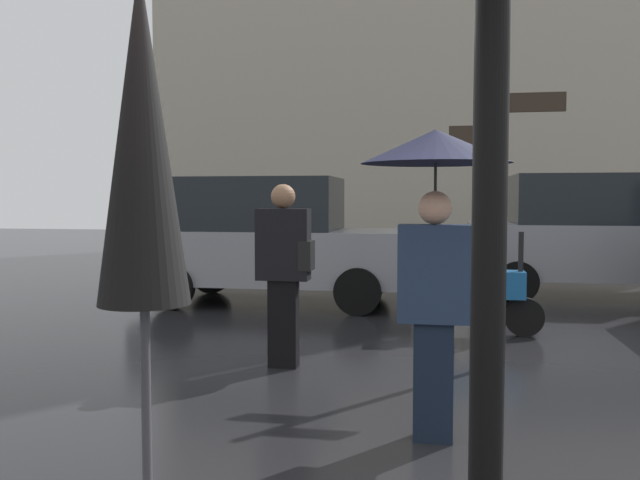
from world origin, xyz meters
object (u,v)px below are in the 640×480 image
pedestrian_with_umbrella (435,200)px  parked_car_right (272,240)px  pedestrian_with_bag (285,264)px  parked_car_left (591,236)px  street_signpost (504,191)px  parked_scooter (476,288)px  folded_patio_umbrella_near (142,176)px

pedestrian_with_umbrella → parked_car_right: pedestrian_with_umbrella is taller
pedestrian_with_bag → parked_car_left: (3.94, 5.38, 0.01)m
parked_car_right → street_signpost: 4.66m
parked_car_left → street_signpost: bearing=-112.8°
pedestrian_with_umbrella → parked_scooter: bearing=-95.8°
parked_car_right → street_signpost: (3.14, -3.37, 0.71)m
parked_car_right → parked_scooter: bearing=-41.2°
pedestrian_with_umbrella → pedestrian_with_bag: 2.32m
pedestrian_with_bag → folded_patio_umbrella_near: bearing=46.1°
parked_scooter → parked_car_left: 4.09m
folded_patio_umbrella_near → parked_car_right: 7.92m
folded_patio_umbrella_near → pedestrian_with_bag: (-0.39, 3.93, -0.71)m
pedestrian_with_bag → street_signpost: (2.06, 0.45, 0.70)m
parked_scooter → pedestrian_with_umbrella: bearing=-118.2°
pedestrian_with_bag → street_signpost: size_ratio=0.63×
parked_scooter → parked_car_left: parked_car_left is taller
parked_scooter → parked_car_right: bearing=126.2°
pedestrian_with_bag → pedestrian_with_umbrella: bearing=79.7°
pedestrian_with_umbrella → parked_car_right: 6.12m
folded_patio_umbrella_near → street_signpost: 4.69m
parked_car_left → parked_car_right: parked_car_left is taller
folded_patio_umbrella_near → pedestrian_with_umbrella: bearing=64.9°
folded_patio_umbrella_near → pedestrian_with_bag: size_ratio=1.40×
pedestrian_with_bag → parked_car_right: (-1.08, 3.82, -0.01)m
parked_scooter → parked_car_right: 3.58m
parked_car_left → parked_car_right: size_ratio=0.97×
parked_car_right → folded_patio_umbrella_near: bearing=-87.3°
parked_car_right → parked_car_left: bearing=9.3°
folded_patio_umbrella_near → street_signpost: street_signpost is taller
pedestrian_with_umbrella → parked_car_right: (-2.50, 5.55, -0.63)m
pedestrian_with_bag → parked_scooter: (1.90, 1.87, -0.44)m
folded_patio_umbrella_near → parked_scooter: folded_patio_umbrella_near is taller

